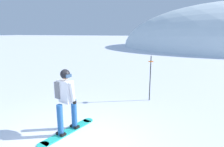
{
  "coord_description": "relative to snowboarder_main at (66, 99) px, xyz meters",
  "views": [
    {
      "loc": [
        2.23,
        -3.23,
        2.61
      ],
      "look_at": [
        -0.15,
        3.77,
        1.0
      ],
      "focal_mm": 30.21,
      "sensor_mm": 36.0,
      "label": 1
    }
  ],
  "objects": [
    {
      "name": "snowboarder_main",
      "position": [
        0.0,
        0.0,
        0.0
      ],
      "size": [
        0.73,
        1.77,
        1.71
      ],
      "color": "#23B7A3",
      "rests_on": "ground"
    },
    {
      "name": "piste_marker_near",
      "position": [
        1.76,
        3.15,
        0.11
      ],
      "size": [
        0.2,
        0.2,
        1.8
      ],
      "color": "black",
      "rests_on": "ground"
    }
  ]
}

